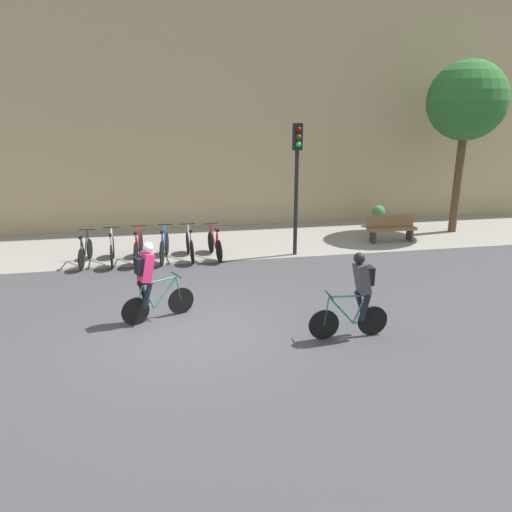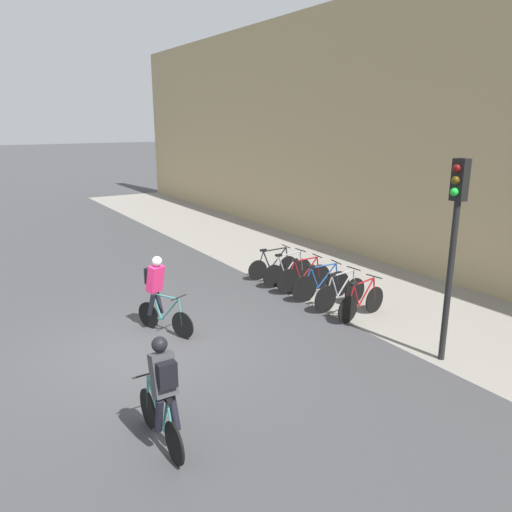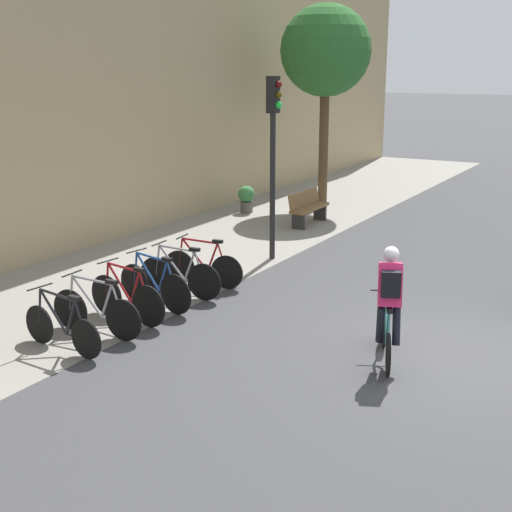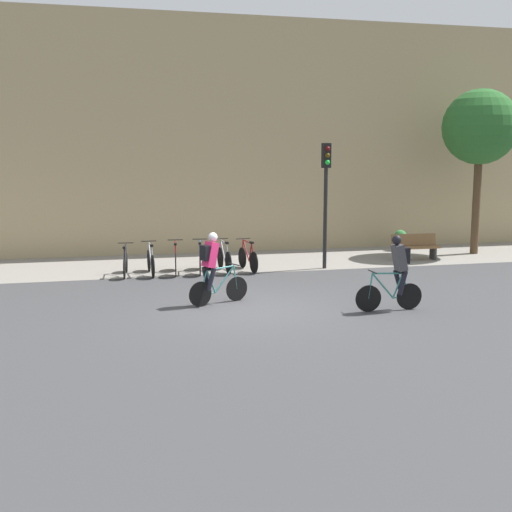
# 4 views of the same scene
# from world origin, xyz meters

# --- Properties ---
(ground) EXTENTS (200.00, 200.00, 0.00)m
(ground) POSITION_xyz_m (0.00, 0.00, 0.00)
(ground) COLOR #3D3D3F
(kerb_strip) EXTENTS (44.00, 4.50, 0.01)m
(kerb_strip) POSITION_xyz_m (0.00, 6.75, 0.00)
(kerb_strip) COLOR gray
(kerb_strip) RESTS_ON ground
(cyclist_pink) EXTENTS (1.53, 0.73, 1.74)m
(cyclist_pink) POSITION_xyz_m (-0.75, 0.62, 0.95)
(cyclist_pink) COLOR black
(cyclist_pink) RESTS_ON ground
(parked_bike_0) EXTENTS (0.46, 1.65, 0.94)m
(parked_bike_0) POSITION_xyz_m (-2.64, 5.00, 0.38)
(parked_bike_0) COLOR black
(parked_bike_0) RESTS_ON ground
(parked_bike_1) EXTENTS (0.46, 1.73, 0.97)m
(parked_bike_1) POSITION_xyz_m (-1.89, 5.00, 0.40)
(parked_bike_1) COLOR black
(parked_bike_1) RESTS_ON ground
(parked_bike_2) EXTENTS (0.46, 1.69, 0.99)m
(parked_bike_2) POSITION_xyz_m (-1.14, 5.00, 0.41)
(parked_bike_2) COLOR black
(parked_bike_2) RESTS_ON ground
(parked_bike_3) EXTENTS (0.46, 1.72, 0.99)m
(parked_bike_3) POSITION_xyz_m (-0.40, 5.00, 0.41)
(parked_bike_3) COLOR black
(parked_bike_3) RESTS_ON ground
(parked_bike_4) EXTENTS (0.46, 1.72, 0.98)m
(parked_bike_4) POSITION_xyz_m (0.35, 5.00, 0.41)
(parked_bike_4) COLOR black
(parked_bike_4) RESTS_ON ground
(parked_bike_5) EXTENTS (0.46, 1.66, 0.96)m
(parked_bike_5) POSITION_xyz_m (1.10, 5.00, 0.40)
(parked_bike_5) COLOR black
(parked_bike_5) RESTS_ON ground
(traffic_light_pole) EXTENTS (0.26, 0.30, 3.92)m
(traffic_light_pole) POSITION_xyz_m (3.55, 4.80, 2.70)
(traffic_light_pole) COLOR black
(traffic_light_pole) RESTS_ON ground
(bench) EXTENTS (1.66, 0.44, 0.89)m
(bench) POSITION_xyz_m (7.11, 5.66, 0.47)
(bench) COLOR brown
(bench) RESTS_ON ground
(street_tree_0) EXTENTS (2.67, 2.67, 5.89)m
(street_tree_0) POSITION_xyz_m (9.92, 6.53, 4.52)
(street_tree_0) COLOR #4C3823
(street_tree_0) RESTS_ON ground
(potted_plant) EXTENTS (0.48, 0.48, 0.78)m
(potted_plant) POSITION_xyz_m (7.65, 7.89, 0.44)
(potted_plant) COLOR #56514C
(potted_plant) RESTS_ON ground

